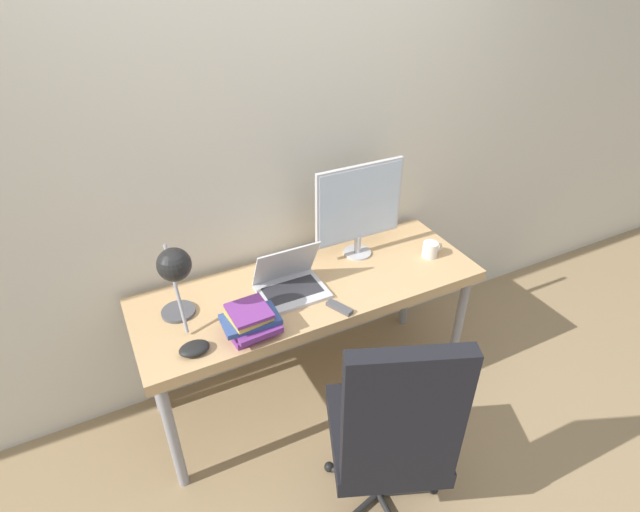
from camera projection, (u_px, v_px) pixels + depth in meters
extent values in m
plane|color=#937A56|center=(337.00, 428.00, 2.69)|extent=(12.00, 12.00, 0.00)
cube|color=beige|center=(276.00, 157.00, 2.48)|extent=(8.00, 0.05, 2.60)
cube|color=tan|center=(310.00, 290.00, 2.51)|extent=(1.75, 0.62, 0.06)
cylinder|color=gray|center=(173.00, 437.00, 2.23)|extent=(0.05, 0.05, 0.70)
cylinder|color=gray|center=(458.00, 327.00, 2.85)|extent=(0.05, 0.05, 0.70)
cylinder|color=gray|center=(151.00, 364.00, 2.60)|extent=(0.05, 0.05, 0.70)
cylinder|color=gray|center=(407.00, 281.00, 3.21)|extent=(0.05, 0.05, 0.70)
cube|color=silver|center=(292.00, 291.00, 2.44)|extent=(0.32, 0.26, 0.02)
cube|color=#2D2D33|center=(292.00, 290.00, 2.43)|extent=(0.27, 0.15, 0.00)
cube|color=silver|center=(286.00, 264.00, 2.42)|extent=(0.32, 0.12, 0.23)
cube|color=black|center=(286.00, 264.00, 2.42)|extent=(0.29, 0.10, 0.20)
cylinder|color=#B7B7BC|center=(357.00, 252.00, 2.73)|extent=(0.15, 0.15, 0.01)
cylinder|color=#B7B7BC|center=(358.00, 244.00, 2.70)|extent=(0.04, 0.04, 0.10)
cube|color=#B7B7BC|center=(359.00, 203.00, 2.57)|extent=(0.50, 0.02, 0.42)
cube|color=silver|center=(360.00, 204.00, 2.56)|extent=(0.47, 0.00, 0.40)
cylinder|color=#4C4C51|center=(179.00, 312.00, 2.31)|extent=(0.16, 0.16, 0.02)
cylinder|color=#99999E|center=(176.00, 289.00, 2.15)|extent=(0.02, 0.18, 0.37)
sphere|color=black|center=(174.00, 265.00, 1.98)|extent=(0.14, 0.14, 0.14)
sphere|color=black|center=(433.00, 489.00, 2.37)|extent=(0.05, 0.05, 0.05)
cylinder|color=black|center=(406.00, 491.00, 2.36)|extent=(0.26, 0.13, 0.03)
sphere|color=black|center=(385.00, 446.00, 2.57)|extent=(0.05, 0.05, 0.05)
cylinder|color=black|center=(381.00, 468.00, 2.46)|extent=(0.19, 0.22, 0.03)
sphere|color=black|center=(329.00, 467.00, 2.47)|extent=(0.05, 0.05, 0.05)
cylinder|color=black|center=(353.00, 480.00, 2.41)|extent=(0.17, 0.24, 0.03)
cylinder|color=black|center=(358.00, 511.00, 2.28)|extent=(0.27, 0.09, 0.03)
cylinder|color=#2D2D33|center=(381.00, 466.00, 2.23)|extent=(0.04, 0.04, 0.38)
cube|color=black|center=(385.00, 433.00, 2.10)|extent=(0.61, 0.62, 0.09)
cube|color=black|center=(404.00, 418.00, 1.73)|extent=(0.43, 0.23, 0.62)
cube|color=#753384|center=(254.00, 329.00, 2.20)|extent=(0.23, 0.17, 0.03)
cube|color=#753384|center=(254.00, 325.00, 2.18)|extent=(0.21, 0.20, 0.03)
cube|color=#334C8C|center=(250.00, 319.00, 2.17)|extent=(0.25, 0.16, 0.02)
cube|color=gold|center=(249.00, 315.00, 2.16)|extent=(0.18, 0.18, 0.02)
cube|color=#753384|center=(249.00, 311.00, 2.15)|extent=(0.18, 0.18, 0.02)
cube|color=#4C4C51|center=(340.00, 308.00, 2.33)|extent=(0.09, 0.14, 0.02)
cylinder|color=silver|center=(430.00, 250.00, 2.69)|extent=(0.08, 0.08, 0.08)
torus|color=silver|center=(438.00, 247.00, 2.71)|extent=(0.06, 0.01, 0.06)
ellipsoid|color=black|center=(194.00, 348.00, 2.09)|extent=(0.13, 0.09, 0.04)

